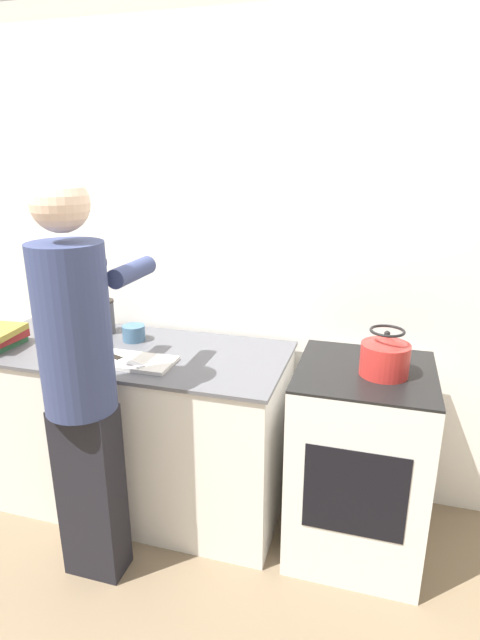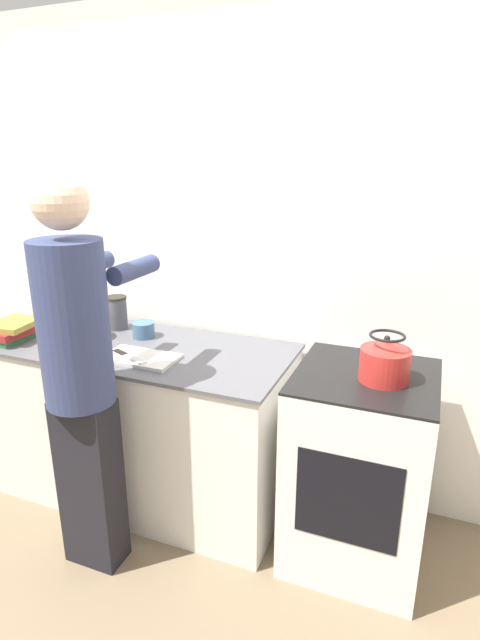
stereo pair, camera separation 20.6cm
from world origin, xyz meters
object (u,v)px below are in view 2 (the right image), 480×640
Objects in this scene: person at (80,367)px; cutting_board at (140,358)px; bowl_prep at (88,331)px; canister_jar at (117,313)px; oven at (358,467)px; knife at (129,356)px; kettle at (385,361)px.

person is 4.88× the size of cutting_board.
canister_jar is at bearing 76.03° from bowl_prep.
canister_jar is (-0.32, 0.72, -0.00)m from person.
oven reaches higher than cutting_board.
knife is 1.25× the size of canister_jar.
person reaches higher than cutting_board.
canister_jar is at bearing 170.82° from oven.
person is 8.94× the size of bowl_prep.
kettle reaches higher than oven.
kettle reaches higher than bowl_prep.
bowl_prep is at bearing -103.97° from canister_jar.
bowl_prep is (-0.42, 0.15, 0.03)m from cutting_board.
person is at bearing -69.16° from knife.
person reaches higher than kettle.
canister_jar is at bearing 136.75° from cutting_board.
canister_jar is at bearing 113.77° from person.
oven is 1.55m from canister_jar.
cutting_board is at bearing -43.25° from canister_jar.
oven is 4.48× the size of kettle.
canister_jar is (-1.44, 0.23, 0.51)m from oven.
kettle is at bearing 27.56° from knife.
person reaches higher than canister_jar.
oven is at bearing 156.92° from kettle.
canister_jar is at bearing 170.11° from kettle.
kettle is at bearing -2.16° from bowl_prep.
kettle is (1.14, 0.09, 0.13)m from cutting_board.
kettle is at bearing -9.89° from canister_jar.
kettle is (1.19, 0.11, 0.11)m from knife.
kettle reaches higher than knife.
cutting_board is 1.92× the size of canister_jar.
bowl_prep is 0.22m from canister_jar.
oven is 4.91× the size of canister_jar.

